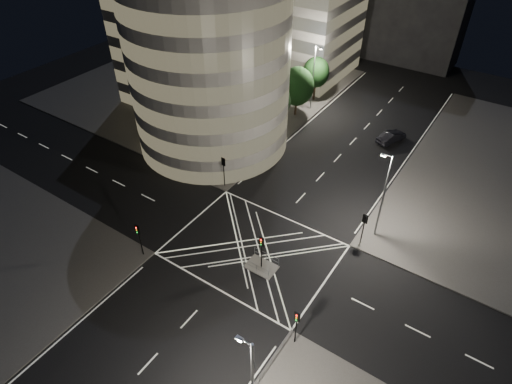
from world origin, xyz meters
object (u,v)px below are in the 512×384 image
Objects in this scene: traffic_signal_nl at (139,234)px; traffic_signal_fr at (364,224)px; traffic_signal_island at (262,247)px; central_island at (261,267)px; traffic_signal_fl at (224,167)px; sedan at (391,137)px; street_lamp_left_near at (244,127)px; street_lamp_right_far at (383,194)px; street_lamp_right_near at (252,384)px; street_lamp_left_far at (313,76)px; traffic_signal_nr at (297,322)px.

traffic_signal_fr is at bearing 37.69° from traffic_signal_nl.
traffic_signal_nl and traffic_signal_island have the same top height.
central_island is 0.75× the size of traffic_signal_fl.
central_island is 29.48m from sedan.
street_lamp_right_far is (18.87, -3.00, 0.00)m from street_lamp_left_near.
traffic_signal_island is 0.40× the size of street_lamp_right_near.
street_lamp_left_far reaches higher than central_island.
street_lamp_right_near is at bearing 117.29° from sedan.
central_island is 13.91m from traffic_signal_fl.
traffic_signal_nl is 1.00× the size of traffic_signal_fr.
traffic_signal_nr is at bearing -37.69° from traffic_signal_fl.
sedan is (-4.45, 21.08, -2.15)m from traffic_signal_fr.
traffic_signal_fl is at bearing -88.43° from street_lamp_left_far.
traffic_signal_nl is 0.40× the size of street_lamp_left_far.
traffic_signal_nr is at bearing -90.00° from traffic_signal_fr.
traffic_signal_nr is at bearing -63.64° from street_lamp_left_far.
central_island is 15.54m from street_lamp_right_near.
street_lamp_left_far is (0.00, 18.00, 0.00)m from street_lamp_left_near.
traffic_signal_nr is 0.40× the size of street_lamp_left_near.
street_lamp_left_far is at bearing 90.00° from street_lamp_left_near.
street_lamp_right_near is at bearing -90.00° from street_lamp_right_far.
street_lamp_left_near is (-0.64, 18.80, 2.63)m from traffic_signal_nl.
traffic_signal_nl is 0.86× the size of sedan.
traffic_signal_fl is at bearing 142.31° from traffic_signal_nr.
street_lamp_left_near and street_lamp_left_far have the same top height.
street_lamp_right_near reaches higher than traffic_signal_fl.
street_lamp_left_far is (-18.24, 36.80, 2.63)m from traffic_signal_nr.
traffic_signal_nr and traffic_signal_island have the same top height.
street_lamp_right_far reaches higher than traffic_signal_nr.
sedan is at bearing -8.76° from street_lamp_left_far.
traffic_signal_fl and traffic_signal_nl have the same top height.
sedan is at bearing 101.91° from traffic_signal_fr.
traffic_signal_fr is at bearing -51.83° from street_lamp_left_far.
street_lamp_left_far is (-0.64, 23.20, 2.63)m from traffic_signal_fl.
street_lamp_right_near is (0.64, -20.80, 2.63)m from traffic_signal_fr.
traffic_signal_nl is at bearing -139.09° from street_lamp_right_far.
street_lamp_left_near reaches higher than sedan.
street_lamp_left_far reaches higher than sedan.
traffic_signal_island is at bearing 105.79° from sedan.
street_lamp_right_far is at bearing 40.91° from traffic_signal_nl.
traffic_signal_nl is at bearing -88.06° from street_lamp_left_near.
street_lamp_right_far is (18.24, 15.80, 2.63)m from traffic_signal_nl.
traffic_signal_fl is 18.55m from street_lamp_right_far.
traffic_signal_fl reaches higher than sedan.
traffic_signal_fr is 0.40× the size of street_lamp_right_far.
street_lamp_left_far is 14.75m from sedan.
traffic_signal_fr is (17.60, 13.60, 0.00)m from traffic_signal_nl.
traffic_signal_nr is (6.80, -5.30, 2.84)m from central_island.
traffic_signal_fl is 1.00× the size of traffic_signal_nr.
street_lamp_right_far is (18.24, 2.20, 2.63)m from traffic_signal_fl.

